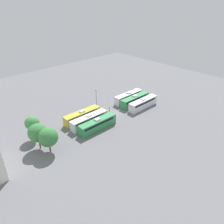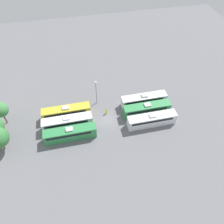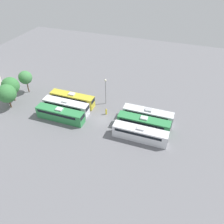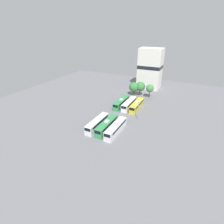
{
  "view_description": "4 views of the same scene",
  "coord_description": "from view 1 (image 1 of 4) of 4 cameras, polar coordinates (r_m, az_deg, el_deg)",
  "views": [
    {
      "loc": [
        -44.25,
        42.52,
        33.77
      ],
      "look_at": [
        -0.45,
        1.46,
        1.3
      ],
      "focal_mm": 35.0,
      "sensor_mm": 36.0,
      "label": 1
    },
    {
      "loc": [
        -34.4,
        6.68,
        42.26
      ],
      "look_at": [
        -0.09,
        -0.87,
        2.92
      ],
      "focal_mm": 35.0,
      "sensor_mm": 36.0,
      "label": 2
    },
    {
      "loc": [
        -37.86,
        -15.78,
        34.09
      ],
      "look_at": [
        1.75,
        -1.73,
        1.58
      ],
      "focal_mm": 35.0,
      "sensor_mm": 36.0,
      "label": 3
    },
    {
      "loc": [
        23.51,
        -53.43,
        30.58
      ],
      "look_at": [
        -1.96,
        -1.97,
        2.59
      ],
      "focal_mm": 28.0,
      "sensor_mm": 36.0,
      "label": 4
    }
  ],
  "objects": [
    {
      "name": "tree_2",
      "position": [
        59.57,
        -20.16,
        -2.73
      ],
      "size": [
        3.69,
        3.69,
        6.57
      ],
      "color": "brown",
      "rests_on": "ground_plane"
    },
    {
      "name": "tree_1",
      "position": [
        55.33,
        -18.85,
        -5.15
      ],
      "size": [
        4.64,
        4.64,
        6.92
      ],
      "color": "brown",
      "rests_on": "ground_plane"
    },
    {
      "name": "bus_4",
      "position": [
        63.68,
        -6.01,
        -2.07
      ],
      "size": [
        2.5,
        11.97,
        3.35
      ],
      "color": "white",
      "rests_on": "ground_plane"
    },
    {
      "name": "bus_0",
      "position": [
        73.83,
        8.1,
        2.31
      ],
      "size": [
        2.5,
        11.97,
        3.35
      ],
      "color": "silver",
      "rests_on": "ground_plane"
    },
    {
      "name": "light_pole",
      "position": [
        71.32,
        -4.17,
        4.55
      ],
      "size": [
        0.6,
        0.6,
        7.34
      ],
      "color": "gray",
      "rests_on": "ground_plane"
    },
    {
      "name": "bus_1",
      "position": [
        75.83,
        5.98,
        3.17
      ],
      "size": [
        2.5,
        11.97,
        3.35
      ],
      "color": "#338C4C",
      "rests_on": "ground_plane"
    },
    {
      "name": "worker_person",
      "position": [
        71.15,
        -0.71,
        0.81
      ],
      "size": [
        0.36,
        0.36,
        1.75
      ],
      "color": "gold",
      "rests_on": "ground_plane"
    },
    {
      "name": "tree_0",
      "position": [
        53.64,
        -16.35,
        -6.32
      ],
      "size": [
        4.71,
        4.71,
        6.6
      ],
      "color": "brown",
      "rests_on": "ground_plane"
    },
    {
      "name": "bus_2",
      "position": [
        78.0,
        4.3,
        4.0
      ],
      "size": [
        2.5,
        11.97,
        3.35
      ],
      "color": "silver",
      "rests_on": "ground_plane"
    },
    {
      "name": "bus_5",
      "position": [
        66.1,
        -7.81,
        -0.97
      ],
      "size": [
        2.5,
        11.97,
        3.35
      ],
      "color": "gold",
      "rests_on": "ground_plane"
    },
    {
      "name": "bus_3",
      "position": [
        61.5,
        -3.79,
        -3.16
      ],
      "size": [
        2.5,
        11.97,
        3.35
      ],
      "color": "#338C4C",
      "rests_on": "ground_plane"
    },
    {
      "name": "ground_plane",
      "position": [
        70.04,
        0.62,
        -0.42
      ],
      "size": [
        118.37,
        118.37,
        0.0
      ],
      "primitive_type": "plane",
      "color": "slate"
    }
  ]
}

